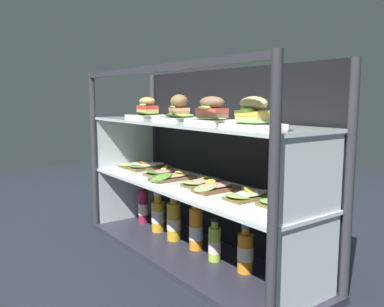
# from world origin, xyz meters

# --- Properties ---
(ground_plane) EXTENTS (6.00, 6.00, 0.02)m
(ground_plane) POSITION_xyz_m (0.00, 0.00, -0.01)
(ground_plane) COLOR #1D222A
(ground_plane) RESTS_ON ground
(case_base_deck) EXTENTS (1.39, 0.42, 0.03)m
(case_base_deck) POSITION_xyz_m (0.00, 0.00, 0.02)
(case_base_deck) COLOR #2C2C39
(case_base_deck) RESTS_ON ground
(case_frame) EXTENTS (1.39, 0.42, 0.89)m
(case_frame) POSITION_xyz_m (0.00, 0.12, 0.48)
(case_frame) COLOR #333338
(case_frame) RESTS_ON ground
(riser_lower_tier) EXTENTS (1.32, 0.35, 0.31)m
(riser_lower_tier) POSITION_xyz_m (0.00, 0.00, 0.19)
(riser_lower_tier) COLOR silver
(riser_lower_tier) RESTS_ON case_base_deck
(shelf_lower_glass) EXTENTS (1.34, 0.37, 0.01)m
(shelf_lower_glass) POSITION_xyz_m (0.00, 0.00, 0.35)
(shelf_lower_glass) COLOR silver
(shelf_lower_glass) RESTS_ON riser_lower_tier
(riser_upper_tier) EXTENTS (1.32, 0.35, 0.28)m
(riser_upper_tier) POSITION_xyz_m (0.00, 0.00, 0.49)
(riser_upper_tier) COLOR silver
(riser_upper_tier) RESTS_ON shelf_lower_glass
(shelf_upper_glass) EXTENTS (1.34, 0.37, 0.01)m
(shelf_upper_glass) POSITION_xyz_m (0.00, 0.00, 0.64)
(shelf_upper_glass) COLOR silver
(shelf_upper_glass) RESTS_ON riser_upper_tier
(plated_roll_sandwich_left_of_center) EXTENTS (0.18, 0.18, 0.11)m
(plated_roll_sandwich_left_of_center) POSITION_xyz_m (-0.45, 0.03, 0.69)
(plated_roll_sandwich_left_of_center) COLOR white
(plated_roll_sandwich_left_of_center) RESTS_ON shelf_upper_glass
(plated_roll_sandwich_far_left) EXTENTS (0.19, 0.19, 0.12)m
(plated_roll_sandwich_far_left) POSITION_xyz_m (-0.14, 0.03, 0.69)
(plated_roll_sandwich_far_left) COLOR white
(plated_roll_sandwich_far_left) RESTS_ON shelf_upper_glass
(plated_roll_sandwich_mid_right) EXTENTS (0.17, 0.17, 0.11)m
(plated_roll_sandwich_mid_right) POSITION_xyz_m (0.14, -0.00, 0.69)
(plated_roll_sandwich_mid_right) COLOR white
(plated_roll_sandwich_mid_right) RESTS_ON shelf_upper_glass
(plated_roll_sandwich_near_left_corner) EXTENTS (0.17, 0.17, 0.11)m
(plated_roll_sandwich_near_left_corner) POSITION_xyz_m (0.44, -0.05, 0.69)
(plated_roll_sandwich_near_left_corner) COLOR white
(plated_roll_sandwich_near_left_corner) RESTS_ON shelf_upper_glass
(open_sandwich_tray_far_right) EXTENTS (0.28, 0.28, 0.06)m
(open_sandwich_tray_far_right) POSITION_xyz_m (-0.45, -0.01, 0.37)
(open_sandwich_tray_far_right) COLOR white
(open_sandwich_tray_far_right) RESTS_ON shelf_lower_glass
(open_sandwich_tray_far_left) EXTENTS (0.28, 0.29, 0.06)m
(open_sandwich_tray_far_left) POSITION_xyz_m (-0.14, -0.04, 0.37)
(open_sandwich_tray_far_left) COLOR white
(open_sandwich_tray_far_left) RESTS_ON shelf_lower_glass
(open_sandwich_tray_left_of_center) EXTENTS (0.28, 0.28, 0.06)m
(open_sandwich_tray_left_of_center) POSITION_xyz_m (0.15, -0.02, 0.37)
(open_sandwich_tray_left_of_center) COLOR white
(open_sandwich_tray_left_of_center) RESTS_ON shelf_lower_glass
(open_sandwich_tray_right_of_center) EXTENTS (0.28, 0.28, 0.06)m
(open_sandwich_tray_right_of_center) POSITION_xyz_m (0.45, 0.00, 0.37)
(open_sandwich_tray_right_of_center) COLOR white
(open_sandwich_tray_right_of_center) RESTS_ON shelf_lower_glass
(juice_bottle_front_left_end) EXTENTS (0.06, 0.06, 0.25)m
(juice_bottle_front_left_end) POSITION_xyz_m (-0.52, 0.03, 0.13)
(juice_bottle_front_left_end) COLOR maroon
(juice_bottle_front_left_end) RESTS_ON case_base_deck
(juice_bottle_front_fourth) EXTENTS (0.07, 0.07, 0.22)m
(juice_bottle_front_fourth) POSITION_xyz_m (-0.35, 0.02, 0.12)
(juice_bottle_front_fourth) COLOR gold
(juice_bottle_front_fourth) RESTS_ON case_base_deck
(juice_bottle_near_post) EXTENTS (0.07, 0.07, 0.24)m
(juice_bottle_near_post) POSITION_xyz_m (-0.18, 0.02, 0.13)
(juice_bottle_near_post) COLOR gold
(juice_bottle_near_post) RESTS_ON case_base_deck
(juice_bottle_back_right) EXTENTS (0.07, 0.07, 0.24)m
(juice_bottle_back_right) POSITION_xyz_m (-0.01, 0.03, 0.13)
(juice_bottle_back_right) COLOR orange
(juice_bottle_back_right) RESTS_ON case_base_deck
(juice_bottle_front_right_end) EXTENTS (0.06, 0.06, 0.19)m
(juice_bottle_front_right_end) POSITION_xyz_m (0.14, 0.02, 0.11)
(juice_bottle_front_right_end) COLOR #ADD443
(juice_bottle_front_right_end) RESTS_ON case_base_deck
(juice_bottle_front_middle) EXTENTS (0.07, 0.07, 0.21)m
(juice_bottle_front_middle) POSITION_xyz_m (0.31, 0.05, 0.12)
(juice_bottle_front_middle) COLOR orange
(juice_bottle_front_middle) RESTS_ON case_base_deck
(orange_fruit_beside_bottles) EXTENTS (0.08, 0.08, 0.08)m
(orange_fruit_beside_bottles) POSITION_xyz_m (0.57, -0.02, 0.07)
(orange_fruit_beside_bottles) COLOR orange
(orange_fruit_beside_bottles) RESTS_ON case_base_deck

